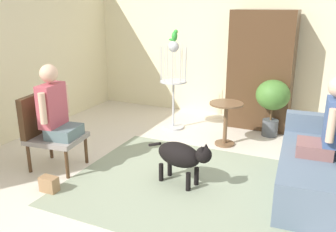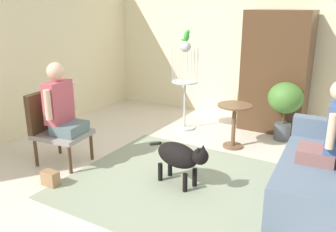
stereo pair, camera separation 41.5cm
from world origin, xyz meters
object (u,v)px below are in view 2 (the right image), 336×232
at_px(parrot, 187,36).
at_px(handbag, 50,178).
at_px(person_on_couch, 331,130).
at_px(bird_cage_stand, 185,82).
at_px(couch, 328,175).
at_px(armchair, 53,124).
at_px(person_on_armchair, 61,104).
at_px(armoire_cabinet, 276,72).
at_px(round_end_table, 234,120).
at_px(potted_plant, 285,102).
at_px(dog, 180,156).

height_order(parrot, handbag, parrot).
height_order(person_on_couch, bird_cage_stand, bird_cage_stand).
distance_m(couch, armchair, 3.35).
relative_size(person_on_armchair, armoire_cabinet, 0.47).
bearing_deg(parrot, bird_cage_stand, -180.00).
distance_m(person_on_armchair, round_end_table, 2.41).
bearing_deg(round_end_table, handbag, -122.70).
bearing_deg(person_on_couch, bird_cage_stand, 150.69).
relative_size(round_end_table, handbag, 3.21).
bearing_deg(potted_plant, couch, -62.23).
height_order(bird_cage_stand, armoire_cabinet, armoire_cabinet).
bearing_deg(person_on_armchair, dog, 8.79).
height_order(person_on_couch, person_on_armchair, person_on_armchair).
bearing_deg(armoire_cabinet, potted_plant, -55.55).
distance_m(couch, round_end_table, 1.69).
relative_size(dog, armoire_cabinet, 0.44).
distance_m(round_end_table, dog, 1.41).
relative_size(round_end_table, dog, 0.76).
bearing_deg(couch, potted_plant, 117.77).
height_order(couch, person_on_couch, person_on_couch).
bearing_deg(potted_plant, handbag, -124.31).
relative_size(couch, parrot, 9.74).
bearing_deg(round_end_table, person_on_armchair, -135.95).
height_order(person_on_couch, handbag, person_on_couch).
bearing_deg(armchair, armoire_cabinet, 52.30).
relative_size(round_end_table, bird_cage_stand, 0.45).
distance_m(couch, potted_plant, 1.84).
distance_m(parrot, handbag, 2.98).
relative_size(couch, bird_cage_stand, 1.20).
relative_size(armchair, person_on_armchair, 1.04).
bearing_deg(armoire_cabinet, round_end_table, -103.87).
relative_size(parrot, handbag, 0.89).
relative_size(armchair, round_end_table, 1.46).
bearing_deg(handbag, parrot, 80.79).
relative_size(potted_plant, handbag, 4.48).
bearing_deg(round_end_table, bird_cage_stand, 159.87).
bearing_deg(bird_cage_stand, handbag, -98.86).
bearing_deg(armchair, parrot, 66.86).
relative_size(dog, handbag, 4.24).
relative_size(couch, potted_plant, 1.94).
relative_size(bird_cage_stand, parrot, 8.09).
xyz_separation_m(armchair, dog, (1.74, 0.27, -0.17)).
distance_m(person_on_couch, round_end_table, 1.72).
bearing_deg(dog, person_on_couch, 16.51).
bearing_deg(handbag, person_on_armchair, 119.29).
bearing_deg(couch, round_end_table, 146.22).
relative_size(armchair, parrot, 5.26).
distance_m(couch, parrot, 2.99).
distance_m(bird_cage_stand, armoire_cabinet, 1.47).
height_order(potted_plant, handbag, potted_plant).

